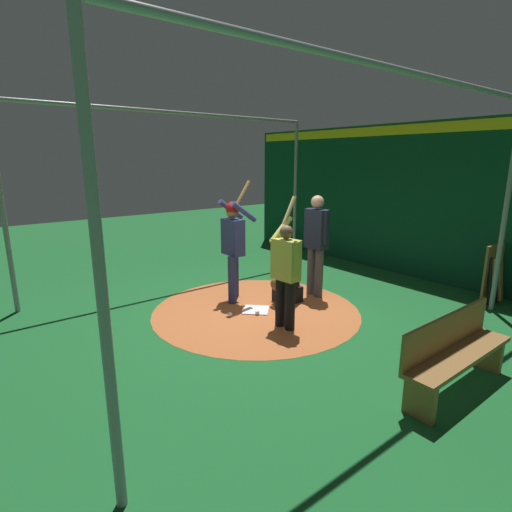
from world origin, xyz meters
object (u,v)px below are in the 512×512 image
(catcher, at_px, (286,283))
(umpire, at_px, (316,240))
(bench, at_px, (455,352))
(visitor, at_px, (286,270))
(home_plate, at_px, (256,310))
(bat_rack, at_px, (498,273))
(batter, at_px, (233,241))
(baseball_0, at_px, (230,314))
(baseball_1, at_px, (257,312))

(catcher, bearing_deg, umpire, 174.60)
(bench, bearing_deg, visitor, -81.90)
(home_plate, height_order, bench, bench)
(bat_rack, bearing_deg, home_plate, -30.80)
(visitor, distance_m, bench, 2.45)
(batter, xyz_separation_m, catcher, (-0.65, 0.68, -0.73))
(home_plate, relative_size, baseball_0, 5.68)
(bench, xyz_separation_m, baseball_1, (0.37, -3.02, -0.40))
(batter, bearing_deg, catcher, 133.52)
(bat_rack, relative_size, baseball_0, 14.32)
(visitor, bearing_deg, umpire, -156.88)
(bench, height_order, baseball_0, bench)
(umpire, relative_size, visitor, 0.95)
(catcher, bearing_deg, baseball_0, -1.82)
(umpire, bearing_deg, visitor, 27.68)
(batter, height_order, visitor, batter)
(catcher, height_order, umpire, umpire)
(visitor, relative_size, bat_rack, 1.84)
(visitor, xyz_separation_m, baseball_1, (0.03, -0.64, -0.87))
(bat_rack, bearing_deg, batter, -38.07)
(visitor, xyz_separation_m, bat_rack, (-3.85, 1.45, -0.42))
(batter, bearing_deg, baseball_0, 50.25)
(umpire, xyz_separation_m, bat_rack, (-2.43, 2.19, -0.57))
(catcher, bearing_deg, batter, -46.48)
(baseball_1, bearing_deg, batter, -98.99)
(bat_rack, xyz_separation_m, bench, (3.51, 0.93, -0.04))
(batter, bearing_deg, baseball_1, 81.01)
(bench, height_order, baseball_1, bench)
(home_plate, height_order, baseball_0, baseball_0)
(umpire, height_order, bat_rack, umpire)
(bench, distance_m, baseball_1, 3.07)
(home_plate, xyz_separation_m, baseball_1, (0.10, 0.17, 0.03))
(batter, height_order, baseball_0, batter)
(bench, relative_size, baseball_1, 23.85)
(visitor, height_order, bench, visitor)
(visitor, height_order, bat_rack, visitor)
(home_plate, relative_size, bat_rack, 0.40)
(baseball_0, bearing_deg, umpire, 176.89)
(catcher, distance_m, umpire, 0.97)
(visitor, height_order, baseball_0, visitor)
(catcher, height_order, visitor, visitor)
(batter, bearing_deg, home_plate, 87.50)
(catcher, height_order, baseball_1, catcher)
(umpire, xyz_separation_m, baseball_1, (1.45, 0.11, -1.02))
(bat_rack, height_order, baseball_0, bat_rack)
(baseball_1, bearing_deg, baseball_0, -27.36)
(home_plate, distance_m, batter, 1.27)
(umpire, height_order, visitor, visitor)
(home_plate, relative_size, baseball_1, 5.68)
(catcher, bearing_deg, visitor, 47.08)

